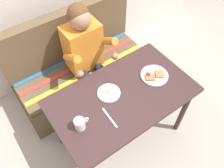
{
  "coord_description": "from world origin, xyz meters",
  "views": [
    {
      "loc": [
        -0.71,
        -0.85,
        2.28
      ],
      "look_at": [
        0.0,
        0.15,
        0.72
      ],
      "focal_mm": 37.05,
      "sensor_mm": 36.0,
      "label": 1
    }
  ],
  "objects_px": {
    "plate_eggs": "(109,93)",
    "person": "(87,52)",
    "table": "(122,100)",
    "couch": "(80,71)",
    "coffee_mug": "(80,124)",
    "knife": "(110,118)",
    "plate_breakfast": "(155,76)"
  },
  "relations": [
    {
      "from": "plate_eggs",
      "to": "person",
      "type": "bearing_deg",
      "value": 78.36
    },
    {
      "from": "table",
      "to": "couch",
      "type": "xyz_separation_m",
      "value": [
        0.0,
        0.76,
        -0.32
      ]
    },
    {
      "from": "table",
      "to": "couch",
      "type": "relative_size",
      "value": 0.83
    },
    {
      "from": "table",
      "to": "coffee_mug",
      "type": "distance_m",
      "value": 0.45
    },
    {
      "from": "table",
      "to": "coffee_mug",
      "type": "bearing_deg",
      "value": -173.25
    },
    {
      "from": "couch",
      "to": "coffee_mug",
      "type": "bearing_deg",
      "value": -117.87
    },
    {
      "from": "coffee_mug",
      "to": "knife",
      "type": "height_order",
      "value": "coffee_mug"
    },
    {
      "from": "plate_eggs",
      "to": "plate_breakfast",
      "type": "bearing_deg",
      "value": -10.95
    },
    {
      "from": "table",
      "to": "couch",
      "type": "bearing_deg",
      "value": 90.0
    },
    {
      "from": "table",
      "to": "coffee_mug",
      "type": "relative_size",
      "value": 10.17
    },
    {
      "from": "person",
      "to": "table",
      "type": "bearing_deg",
      "value": -92.03
    },
    {
      "from": "couch",
      "to": "person",
      "type": "relative_size",
      "value": 1.19
    },
    {
      "from": "couch",
      "to": "plate_breakfast",
      "type": "bearing_deg",
      "value": -65.81
    },
    {
      "from": "couch",
      "to": "knife",
      "type": "bearing_deg",
      "value": -103.52
    },
    {
      "from": "couch",
      "to": "plate_breakfast",
      "type": "distance_m",
      "value": 0.94
    },
    {
      "from": "table",
      "to": "knife",
      "type": "height_order",
      "value": "knife"
    },
    {
      "from": "coffee_mug",
      "to": "table",
      "type": "bearing_deg",
      "value": 6.75
    },
    {
      "from": "table",
      "to": "person",
      "type": "bearing_deg",
      "value": 87.97
    },
    {
      "from": "person",
      "to": "plate_eggs",
      "type": "distance_m",
      "value": 0.52
    },
    {
      "from": "table",
      "to": "plate_breakfast",
      "type": "height_order",
      "value": "plate_breakfast"
    },
    {
      "from": "couch",
      "to": "coffee_mug",
      "type": "xyz_separation_m",
      "value": [
        -0.43,
        -0.82,
        0.45
      ]
    },
    {
      "from": "plate_eggs",
      "to": "coffee_mug",
      "type": "distance_m",
      "value": 0.37
    },
    {
      "from": "table",
      "to": "plate_eggs",
      "type": "distance_m",
      "value": 0.15
    },
    {
      "from": "person",
      "to": "plate_eggs",
      "type": "xyz_separation_m",
      "value": [
        -0.11,
        -0.51,
        -0.0
      ]
    },
    {
      "from": "plate_eggs",
      "to": "coffee_mug",
      "type": "relative_size",
      "value": 1.61
    },
    {
      "from": "couch",
      "to": "person",
      "type": "bearing_deg",
      "value": -83.19
    },
    {
      "from": "plate_breakfast",
      "to": "knife",
      "type": "distance_m",
      "value": 0.57
    },
    {
      "from": "couch",
      "to": "person",
      "type": "height_order",
      "value": "person"
    },
    {
      "from": "table",
      "to": "person",
      "type": "distance_m",
      "value": 0.6
    },
    {
      "from": "person",
      "to": "knife",
      "type": "distance_m",
      "value": 0.74
    },
    {
      "from": "couch",
      "to": "person",
      "type": "distance_m",
      "value": 0.45
    },
    {
      "from": "knife",
      "to": "table",
      "type": "bearing_deg",
      "value": 30.36
    }
  ]
}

